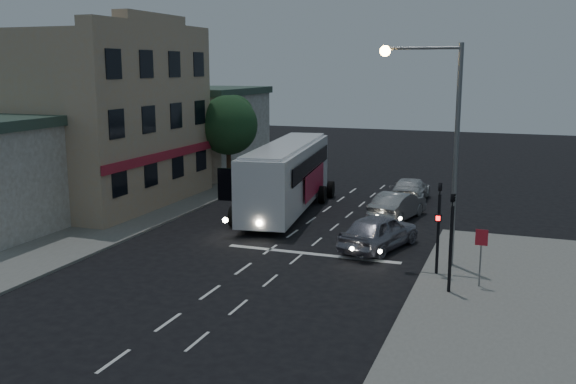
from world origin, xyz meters
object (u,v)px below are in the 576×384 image
at_px(car_sedan_b, 410,190).
at_px(traffic_signal_main, 439,217).
at_px(car_suv, 379,231).
at_px(regulatory_sign, 481,248).
at_px(streetlight, 441,129).
at_px(tour_bus, 287,175).
at_px(street_tree, 228,122).
at_px(traffic_signal_side, 452,231).
at_px(car_sedan_a, 398,206).

relative_size(car_sedan_b, traffic_signal_main, 1.23).
bearing_deg(car_suv, regulatory_sign, 155.79).
bearing_deg(regulatory_sign, streetlight, 128.75).
bearing_deg(tour_bus, regulatory_sign, -49.13).
xyz_separation_m(traffic_signal_main, street_tree, (-15.81, 14.25, 2.08)).
bearing_deg(traffic_signal_side, streetlight, 105.70).
distance_m(car_suv, street_tree, 17.43).
relative_size(tour_bus, traffic_signal_side, 3.16).
bearing_deg(car_sedan_a, traffic_signal_main, 121.80).
distance_m(car_sedan_b, street_tree, 12.94).
distance_m(car_suv, car_sedan_b, 11.02).
distance_m(traffic_signal_main, traffic_signal_side, 2.10).
bearing_deg(car_sedan_a, car_suv, 104.72).
bearing_deg(streetlight, traffic_signal_side, -74.30).
bearing_deg(streetlight, street_tree, 140.49).
distance_m(car_suv, regulatory_sign, 6.23).
bearing_deg(car_sedan_b, regulatory_sign, 106.93).
height_order(car_suv, regulatory_sign, regulatory_sign).
height_order(traffic_signal_main, streetlight, streetlight).
bearing_deg(car_sedan_b, car_suv, 90.43).
bearing_deg(streetlight, traffic_signal_main, -79.80).
distance_m(traffic_signal_side, streetlight, 4.84).
distance_m(tour_bus, streetlight, 12.67).
xyz_separation_m(tour_bus, regulatory_sign, (11.37, -10.10, -0.51)).
bearing_deg(traffic_signal_side, car_sedan_b, 104.45).
height_order(car_suv, street_tree, street_tree).
bearing_deg(car_sedan_a, car_sedan_b, -76.17).
bearing_deg(tour_bus, traffic_signal_side, -54.37).
relative_size(traffic_signal_main, streetlight, 0.46).
bearing_deg(car_sedan_b, tour_bus, 36.52).
distance_m(tour_bus, car_sedan_b, 8.09).
relative_size(car_sedan_b, traffic_signal_side, 1.23).
distance_m(tour_bus, traffic_signal_side, 15.16).
xyz_separation_m(traffic_signal_side, streetlight, (-0.96, 3.40, 3.31)).
relative_size(car_sedan_a, traffic_signal_side, 1.13).
bearing_deg(street_tree, car_suv, -41.19).
bearing_deg(street_tree, car_sedan_b, -0.99).
relative_size(car_sedan_a, regulatory_sign, 2.10).
xyz_separation_m(car_sedan_a, traffic_signal_side, (3.97, -11.06, 1.66)).
bearing_deg(car_sedan_b, traffic_signal_side, 102.57).
relative_size(car_suv, car_sedan_b, 0.97).
bearing_deg(streetlight, car_sedan_b, 104.10).
bearing_deg(car_sedan_a, street_tree, -10.34).
xyz_separation_m(car_sedan_a, street_tree, (-12.54, 5.16, 3.74)).
distance_m(tour_bus, street_tree, 8.37).
relative_size(car_sedan_a, streetlight, 0.51).
bearing_deg(regulatory_sign, tour_bus, 138.40).
height_order(car_suv, car_sedan_b, car_suv).
relative_size(car_suv, street_tree, 0.79).
bearing_deg(regulatory_sign, street_tree, 138.92).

